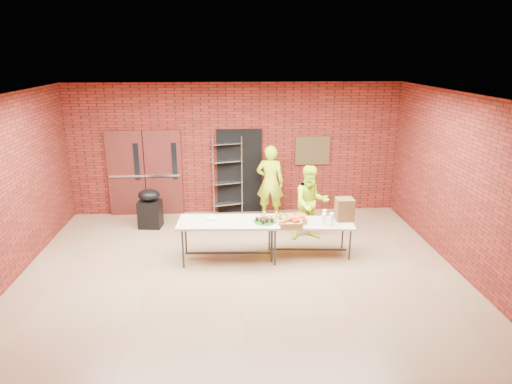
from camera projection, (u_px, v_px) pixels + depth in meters
room at (240, 192)px, 7.77m from camera, size 8.08×7.08×3.28m
double_doors at (145, 173)px, 11.07m from camera, size 1.78×0.12×2.10m
dark_doorway at (240, 171)px, 11.24m from camera, size 1.10×0.06×2.10m
bronze_plaque at (312, 151)px, 11.20m from camera, size 0.85×0.04×0.70m
wire_rack at (228, 176)px, 11.11m from camera, size 0.75×0.41×1.94m
table_left at (229, 224)px, 8.70m from camera, size 1.97×0.91×0.79m
table_right at (309, 225)px, 8.91m from camera, size 1.76×0.86×0.70m
basket_bananas at (272, 221)px, 8.79m from camera, size 0.44×0.34×0.14m
basket_oranges at (294, 219)px, 8.90m from camera, size 0.46×0.36×0.14m
basket_apples at (289, 223)px, 8.68m from camera, size 0.47×0.37×0.15m
muffin_tray at (265, 219)px, 8.64m from camera, size 0.44×0.44×0.11m
napkin_box at (212, 219)px, 8.70m from camera, size 0.18×0.12×0.06m
coffee_dispenser at (344, 209)px, 8.94m from camera, size 0.34×0.30×0.44m
cup_stack_front at (324, 219)px, 8.72m from camera, size 0.08×0.08×0.23m
cup_stack_mid at (331, 220)px, 8.66m from camera, size 0.09×0.09×0.26m
cup_stack_back at (324, 215)px, 8.96m from camera, size 0.07×0.07×0.22m
covered_grill at (150, 208)px, 10.41m from camera, size 0.54×0.47×0.91m
volunteer_woman at (270, 182)px, 10.87m from camera, size 0.73×0.55×1.79m
volunteer_man at (311, 203)px, 9.68m from camera, size 0.84×0.68×1.62m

